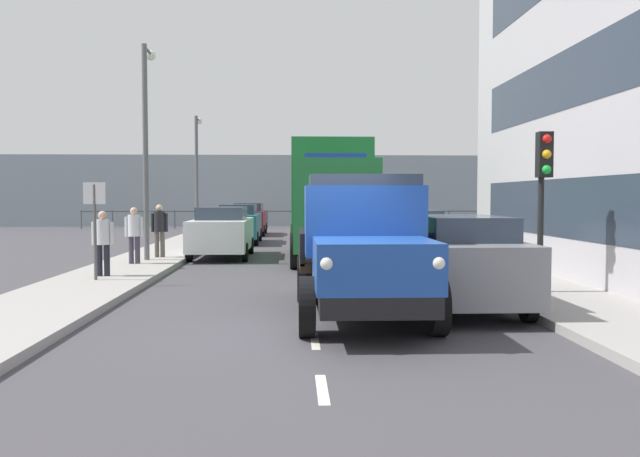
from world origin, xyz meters
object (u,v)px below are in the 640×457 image
(car_maroon_oppositeside_2, at_px, (249,218))
(pedestrian_by_lamp, at_px, (160,226))
(car_white_oppositeside_0, at_px, (222,231))
(pedestrian_couple_b, at_px, (134,231))
(truck_vintage_blue, at_px, (363,250))
(car_silver_kerbside_1, at_px, (406,240))
(traffic_light_near, at_px, (543,176))
(street_sign, at_px, (95,214))
(lamp_post_promenade, at_px, (146,132))
(car_teal_oppositeside_1, at_px, (239,223))
(pedestrian_near_railing, at_px, (103,238))
(lamp_post_far, at_px, (197,164))
(lorry_cargo_green, at_px, (330,197))
(car_grey_kerbside_near, at_px, (458,260))

(car_maroon_oppositeside_2, xyz_separation_m, pedestrian_by_lamp, (1.82, 14.55, 0.24))
(car_white_oppositeside_0, relative_size, pedestrian_couple_b, 2.83)
(truck_vintage_blue, bearing_deg, car_silver_kerbside_1, -105.97)
(traffic_light_near, bearing_deg, street_sign, -14.04)
(car_maroon_oppositeside_2, height_order, lamp_post_promenade, lamp_post_promenade)
(car_teal_oppositeside_1, bearing_deg, lamp_post_promenade, 77.04)
(car_maroon_oppositeside_2, bearing_deg, pedestrian_near_railing, 83.61)
(lamp_post_far, height_order, street_sign, lamp_post_far)
(car_silver_kerbside_1, bearing_deg, car_teal_oppositeside_1, -64.66)
(lorry_cargo_green, relative_size, car_silver_kerbside_1, 1.82)
(car_teal_oppositeside_1, bearing_deg, car_maroon_oppositeside_2, -90.00)
(car_white_oppositeside_0, distance_m, pedestrian_couple_b, 4.00)
(truck_vintage_blue, relative_size, lamp_post_promenade, 0.87)
(car_maroon_oppositeside_2, height_order, traffic_light_near, traffic_light_near)
(pedestrian_by_lamp, distance_m, street_sign, 5.67)
(car_grey_kerbside_near, relative_size, car_maroon_oppositeside_2, 0.96)
(car_teal_oppositeside_1, distance_m, pedestrian_near_railing, 13.22)
(car_white_oppositeside_0, height_order, lamp_post_promenade, lamp_post_promenade)
(car_silver_kerbside_1, distance_m, car_teal_oppositeside_1, 12.77)
(lorry_cargo_green, distance_m, car_white_oppositeside_0, 3.90)
(traffic_light_near, relative_size, lamp_post_promenade, 0.49)
(car_maroon_oppositeside_2, bearing_deg, pedestrian_by_lamp, 82.88)
(car_silver_kerbside_1, distance_m, lamp_post_promenade, 8.57)
(lorry_cargo_green, distance_m, car_grey_kerbside_near, 9.78)
(lorry_cargo_green, bearing_deg, lamp_post_promenade, 12.74)
(car_white_oppositeside_0, relative_size, car_maroon_oppositeside_2, 1.01)
(truck_vintage_blue, distance_m, car_teal_oppositeside_1, 18.46)
(car_grey_kerbside_near, distance_m, car_maroon_oppositeside_2, 24.13)
(car_teal_oppositeside_1, height_order, traffic_light_near, traffic_light_near)
(lorry_cargo_green, distance_m, lamp_post_promenade, 6.12)
(pedestrian_by_lamp, bearing_deg, lorry_cargo_green, -173.91)
(car_silver_kerbside_1, relative_size, car_teal_oppositeside_1, 1.01)
(pedestrian_couple_b, bearing_deg, lamp_post_promenade, -94.69)
(truck_vintage_blue, height_order, car_maroon_oppositeside_2, truck_vintage_blue)
(truck_vintage_blue, relative_size, street_sign, 2.51)
(car_silver_kerbside_1, height_order, traffic_light_near, traffic_light_near)
(car_grey_kerbside_near, bearing_deg, pedestrian_couple_b, -42.56)
(car_maroon_oppositeside_2, distance_m, street_sign, 20.32)
(car_maroon_oppositeside_2, relative_size, street_sign, 2.01)
(car_white_oppositeside_0, distance_m, car_maroon_oppositeside_2, 13.14)
(car_white_oppositeside_0, xyz_separation_m, street_sign, (2.14, 7.04, 0.79))
(car_grey_kerbside_near, relative_size, pedestrian_by_lamp, 2.60)
(car_grey_kerbside_near, xyz_separation_m, lamp_post_promenade, (7.50, -8.26, 3.13))
(truck_vintage_blue, relative_size, lorry_cargo_green, 0.69)
(pedestrian_by_lamp, bearing_deg, truck_vintage_blue, 118.49)
(car_grey_kerbside_near, bearing_deg, lamp_post_far, -68.96)
(lamp_post_promenade, height_order, street_sign, lamp_post_promenade)
(car_teal_oppositeside_1, bearing_deg, pedestrian_couple_b, 78.06)
(lamp_post_promenade, bearing_deg, traffic_light_near, 142.17)
(lorry_cargo_green, distance_m, pedestrian_couple_b, 6.38)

